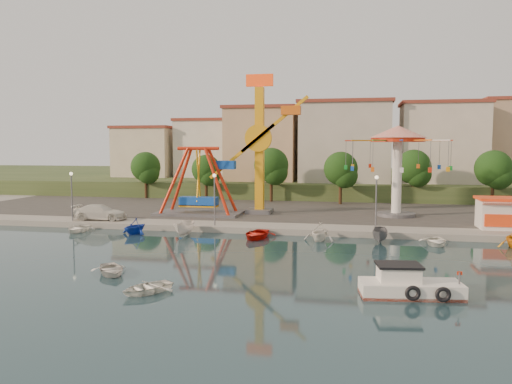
% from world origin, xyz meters
% --- Properties ---
extents(ground, '(200.00, 200.00, 0.00)m').
position_xyz_m(ground, '(0.00, 0.00, 0.00)').
color(ground, '#153339').
rests_on(ground, ground).
extents(quay_deck, '(200.00, 100.00, 0.60)m').
position_xyz_m(quay_deck, '(0.00, 62.00, 0.30)').
color(quay_deck, '#9E998E').
rests_on(quay_deck, ground).
extents(asphalt_pad, '(90.00, 28.00, 0.01)m').
position_xyz_m(asphalt_pad, '(0.00, 30.00, 0.60)').
color(asphalt_pad, '#4C4944').
rests_on(asphalt_pad, quay_deck).
extents(hill_terrace, '(200.00, 60.00, 3.00)m').
position_xyz_m(hill_terrace, '(0.00, 67.00, 1.50)').
color(hill_terrace, '#384C26').
rests_on(hill_terrace, ground).
extents(pirate_ship_ride, '(10.00, 5.00, 8.00)m').
position_xyz_m(pirate_ship_ride, '(-12.07, 20.36, 4.39)').
color(pirate_ship_ride, '#59595E').
rests_on(pirate_ship_ride, quay_deck).
extents(kamikaze_tower, '(7.97, 3.10, 16.50)m').
position_xyz_m(kamikaze_tower, '(-4.86, 22.76, 8.42)').
color(kamikaze_tower, '#59595E').
rests_on(kamikaze_tower, quay_deck).
extents(wave_swinger, '(11.60, 11.60, 10.40)m').
position_xyz_m(wave_swinger, '(10.68, 23.54, 8.20)').
color(wave_swinger, '#59595E').
rests_on(wave_swinger, quay_deck).
extents(booth_left, '(5.40, 3.78, 3.08)m').
position_xyz_m(booth_left, '(20.49, 16.49, 2.16)').
color(booth_left, white).
rests_on(booth_left, quay_deck).
extents(lamp_post_0, '(0.14, 0.14, 5.00)m').
position_xyz_m(lamp_post_0, '(-24.00, 13.00, 3.10)').
color(lamp_post_0, '#59595E').
rests_on(lamp_post_0, quay_deck).
extents(lamp_post_1, '(0.14, 0.14, 5.00)m').
position_xyz_m(lamp_post_1, '(-8.00, 13.00, 3.10)').
color(lamp_post_1, '#59595E').
rests_on(lamp_post_1, quay_deck).
extents(lamp_post_2, '(0.14, 0.14, 5.00)m').
position_xyz_m(lamp_post_2, '(8.00, 13.00, 3.10)').
color(lamp_post_2, '#59595E').
rests_on(lamp_post_2, quay_deck).
extents(tree_0, '(4.60, 4.60, 7.19)m').
position_xyz_m(tree_0, '(-26.00, 36.98, 5.47)').
color(tree_0, '#382314').
rests_on(tree_0, quay_deck).
extents(tree_1, '(4.35, 4.35, 6.80)m').
position_xyz_m(tree_1, '(-16.00, 36.24, 5.20)').
color(tree_1, '#382314').
rests_on(tree_1, quay_deck).
extents(tree_2, '(5.02, 5.02, 7.85)m').
position_xyz_m(tree_2, '(-6.00, 35.81, 5.92)').
color(tree_2, '#382314').
rests_on(tree_2, quay_deck).
extents(tree_3, '(4.68, 4.68, 7.32)m').
position_xyz_m(tree_3, '(4.00, 34.36, 5.55)').
color(tree_3, '#382314').
rests_on(tree_3, quay_deck).
extents(tree_4, '(4.86, 4.86, 7.60)m').
position_xyz_m(tree_4, '(14.00, 37.35, 5.75)').
color(tree_4, '#382314').
rests_on(tree_4, quay_deck).
extents(tree_5, '(4.83, 4.83, 7.54)m').
position_xyz_m(tree_5, '(24.00, 35.54, 5.71)').
color(tree_5, '#382314').
rests_on(tree_5, quay_deck).
extents(building_0, '(9.26, 9.53, 11.87)m').
position_xyz_m(building_0, '(-33.37, 46.06, 8.93)').
color(building_0, beige).
rests_on(building_0, hill_terrace).
extents(building_1, '(12.33, 9.01, 8.63)m').
position_xyz_m(building_1, '(-21.33, 51.38, 7.32)').
color(building_1, silver).
rests_on(building_1, hill_terrace).
extents(building_2, '(11.95, 9.28, 11.23)m').
position_xyz_m(building_2, '(-8.19, 51.96, 8.62)').
color(building_2, tan).
rests_on(building_2, hill_terrace).
extents(building_3, '(12.59, 10.50, 9.20)m').
position_xyz_m(building_3, '(5.60, 48.80, 7.60)').
color(building_3, beige).
rests_on(building_3, hill_terrace).
extents(building_4, '(10.75, 9.23, 9.24)m').
position_xyz_m(building_4, '(19.07, 52.20, 7.62)').
color(building_4, beige).
rests_on(building_4, hill_terrace).
extents(cabin_motorboat, '(5.98, 2.94, 2.02)m').
position_xyz_m(cabin_motorboat, '(9.11, -6.24, 0.54)').
color(cabin_motorboat, white).
rests_on(cabin_motorboat, ground).
extents(rowboat_a, '(3.87, 4.06, 0.68)m').
position_xyz_m(rowboat_a, '(-10.10, -5.08, 0.34)').
color(rowboat_a, silver).
rests_on(rowboat_a, ground).
extents(rowboat_b, '(3.72, 3.95, 0.67)m').
position_xyz_m(rowboat_b, '(-5.98, -8.62, 0.33)').
color(rowboat_b, white).
rests_on(rowboat_b, ground).
extents(van, '(5.91, 2.75, 1.67)m').
position_xyz_m(van, '(-21.39, 14.23, 1.44)').
color(van, silver).
rests_on(van, quay_deck).
extents(moored_boat_0, '(2.75, 3.69, 0.73)m').
position_xyz_m(moored_boat_0, '(-21.47, 9.80, 0.37)').
color(moored_boat_0, white).
rests_on(moored_boat_0, ground).
extents(moored_boat_1, '(3.34, 3.61, 1.57)m').
position_xyz_m(moored_boat_1, '(-15.29, 9.80, 0.79)').
color(moored_boat_1, '#1435B3').
rests_on(moored_boat_1, ground).
extents(moored_boat_2, '(1.52, 3.80, 1.45)m').
position_xyz_m(moored_boat_2, '(-10.12, 9.80, 0.73)').
color(moored_boat_2, silver).
rests_on(moored_boat_2, ground).
extents(moored_boat_3, '(3.56, 4.58, 0.87)m').
position_xyz_m(moored_boat_3, '(-3.03, 9.80, 0.44)').
color(moored_boat_3, red).
rests_on(moored_boat_3, ground).
extents(moored_boat_4, '(3.43, 3.77, 1.71)m').
position_xyz_m(moored_boat_4, '(2.88, 9.80, 0.85)').
color(moored_boat_4, white).
rests_on(moored_boat_4, ground).
extents(moored_boat_5, '(1.64, 3.70, 1.39)m').
position_xyz_m(moored_boat_5, '(8.30, 9.80, 0.70)').
color(moored_boat_5, slate).
rests_on(moored_boat_5, ground).
extents(moored_boat_6, '(2.60, 3.59, 0.73)m').
position_xyz_m(moored_boat_6, '(13.02, 9.80, 0.37)').
color(moored_boat_6, white).
rests_on(moored_boat_6, ground).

